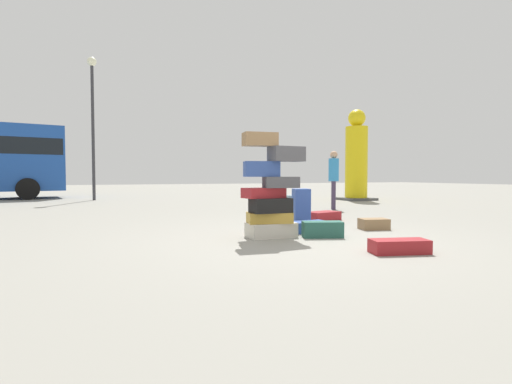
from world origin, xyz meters
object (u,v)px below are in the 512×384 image
at_px(suitcase_navy_white_trunk, 301,208).
at_px(person_bearded_onlooker, 334,175).
at_px(suitcase_navy_upright_blue, 308,227).
at_px(suitcase_brown_foreground_near, 374,224).
at_px(suitcase_teal_right_side, 322,229).
at_px(suitcase_maroon_left_side, 323,216).
at_px(yellow_dummy_statue, 356,160).
at_px(lamp_post, 93,106).
at_px(suitcase_slate_behind_tower, 290,209).
at_px(suitcase_tower, 270,193).
at_px(suitcase_maroon_foreground_far, 399,246).

height_order(suitcase_navy_white_trunk, person_bearded_onlooker, person_bearded_onlooker).
xyz_separation_m(suitcase_navy_upright_blue, suitcase_navy_white_trunk, (0.27, 0.73, 0.28)).
height_order(suitcase_brown_foreground_near, person_bearded_onlooker, person_bearded_onlooker).
bearing_deg(suitcase_teal_right_side, suitcase_maroon_left_side, 76.62).
distance_m(suitcase_navy_upright_blue, suitcase_brown_foreground_near, 1.33).
relative_size(suitcase_maroon_left_side, person_bearded_onlooker, 0.42).
relative_size(suitcase_brown_foreground_near, suitcase_navy_white_trunk, 0.68).
distance_m(suitcase_navy_upright_blue, yellow_dummy_statue, 9.68).
xyz_separation_m(suitcase_teal_right_side, lamp_post, (-3.36, 11.75, 3.66)).
bearing_deg(suitcase_navy_white_trunk, lamp_post, 126.63).
relative_size(suitcase_navy_upright_blue, lamp_post, 0.13).
distance_m(suitcase_navy_upright_blue, lamp_post, 12.24).
xyz_separation_m(suitcase_slate_behind_tower, yellow_dummy_statue, (6.01, 5.63, 1.34)).
relative_size(suitcase_maroon_left_side, suitcase_navy_white_trunk, 0.98).
bearing_deg(lamp_post, suitcase_navy_white_trunk, -70.38).
relative_size(suitcase_navy_white_trunk, person_bearded_onlooker, 0.43).
bearing_deg(suitcase_tower, suitcase_navy_upright_blue, 19.01).
height_order(suitcase_maroon_left_side, suitcase_teal_right_side, suitcase_teal_right_side).
xyz_separation_m(suitcase_slate_behind_tower, lamp_post, (-3.86, 9.71, 3.49)).
height_order(suitcase_slate_behind_tower, suitcase_brown_foreground_near, suitcase_slate_behind_tower).
distance_m(suitcase_maroon_left_side, person_bearded_onlooker, 3.05).
height_order(suitcase_teal_right_side, lamp_post, lamp_post).
bearing_deg(suitcase_maroon_foreground_far, suitcase_maroon_left_side, 87.87).
bearing_deg(suitcase_maroon_left_side, suitcase_tower, -150.51).
height_order(suitcase_maroon_foreground_far, person_bearded_onlooker, person_bearded_onlooker).
height_order(suitcase_slate_behind_tower, suitcase_maroon_left_side, suitcase_slate_behind_tower).
bearing_deg(suitcase_maroon_left_side, suitcase_teal_right_side, -133.11).
distance_m(suitcase_maroon_left_side, suitcase_navy_white_trunk, 1.27).
bearing_deg(suitcase_navy_upright_blue, suitcase_navy_white_trunk, 64.69).
bearing_deg(suitcase_maroon_left_side, yellow_dummy_statue, 37.14).
relative_size(suitcase_slate_behind_tower, suitcase_brown_foreground_near, 1.15).
bearing_deg(suitcase_navy_white_trunk, suitcase_brown_foreground_near, -23.84).
relative_size(suitcase_tower, suitcase_maroon_left_side, 2.31).
relative_size(suitcase_navy_upright_blue, yellow_dummy_statue, 0.20).
xyz_separation_m(suitcase_navy_white_trunk, lamp_post, (-3.72, 10.42, 3.41)).
bearing_deg(suitcase_tower, suitcase_maroon_foreground_far, -61.13).
bearing_deg(suitcase_brown_foreground_near, yellow_dummy_statue, 69.51).
bearing_deg(yellow_dummy_statue, lamp_post, 157.57).
bearing_deg(suitcase_navy_upright_blue, person_bearded_onlooker, 46.00).
xyz_separation_m(suitcase_slate_behind_tower, suitcase_brown_foreground_near, (0.90, -1.62, -0.19)).
bearing_deg(suitcase_navy_white_trunk, suitcase_maroon_left_side, 54.03).
height_order(suitcase_teal_right_side, suitcase_navy_white_trunk, suitcase_navy_white_trunk).
bearing_deg(suitcase_navy_white_trunk, suitcase_maroon_foreground_far, -76.05).
height_order(suitcase_teal_right_side, person_bearded_onlooker, person_bearded_onlooker).
xyz_separation_m(suitcase_tower, suitcase_navy_upright_blue, (0.87, 0.30, -0.62)).
bearing_deg(suitcase_tower, suitcase_slate_behind_tower, 53.51).
distance_m(suitcase_teal_right_side, suitcase_brown_foreground_near, 1.46).
bearing_deg(suitcase_navy_white_trunk, suitcase_slate_behind_tower, 95.73).
bearing_deg(yellow_dummy_statue, suitcase_teal_right_side, -130.29).
bearing_deg(suitcase_navy_upright_blue, yellow_dummy_statue, 43.17).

